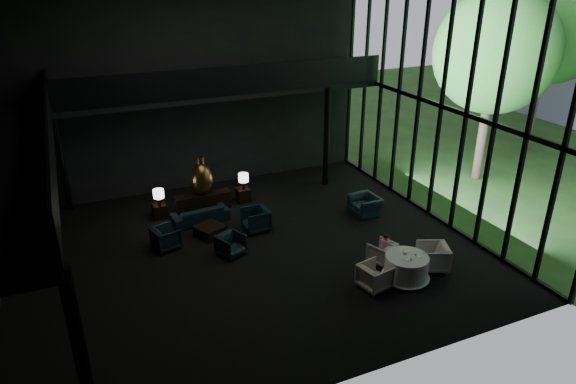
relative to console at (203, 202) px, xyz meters
name	(u,v)px	position (x,y,z in m)	size (l,w,h in m)	color
floor	(249,253)	(0.48, -3.61, -0.32)	(14.00, 12.00, 0.02)	black
wall_back	(192,88)	(0.48, 2.39, 3.68)	(14.00, 0.04, 8.00)	black
wall_front	(353,217)	(0.48, -9.61, 3.68)	(14.00, 0.04, 8.00)	black
curtain_wall	(441,106)	(7.43, -3.61, 3.68)	(0.20, 12.00, 8.00)	black
mezzanine_left	(9,160)	(-5.52, -3.61, 3.68)	(2.00, 12.00, 0.25)	black
mezzanine_back	(225,91)	(1.48, 1.39, 3.68)	(12.00, 2.00, 0.25)	black
railing_left	(50,131)	(-4.52, -3.61, 4.28)	(0.06, 12.00, 1.00)	black
railing_back	(233,80)	(1.48, 0.39, 4.28)	(12.00, 0.06, 1.00)	black
column_sw	(83,368)	(-4.52, -9.31, 1.68)	(0.24, 0.24, 4.00)	black
column_nw	(61,158)	(-4.52, 2.09, 1.68)	(0.24, 0.24, 4.00)	black
column_ne	(327,138)	(5.28, 0.39, 1.68)	(0.24, 0.24, 4.00)	black
tree_near	(495,52)	(11.48, -1.61, 4.91)	(4.80, 4.80, 7.65)	#382D23
tree_far	(550,22)	(16.48, 0.39, 5.67)	(5.60, 5.60, 8.80)	#382D23
console	(203,202)	(0.00, 0.00, 0.00)	(2.02, 0.46, 0.64)	black
bronze_urn	(202,178)	(0.00, -0.01, 0.94)	(0.78, 0.78, 1.45)	olive
side_table_left	(160,211)	(-1.60, 0.02, -0.06)	(0.47, 0.47, 0.52)	black
table_lamp_left	(159,194)	(-1.60, -0.15, 0.65)	(0.38, 0.38, 0.63)	black
side_table_right	(243,195)	(1.60, 0.13, -0.06)	(0.48, 0.48, 0.53)	black
table_lamp_right	(243,178)	(1.60, 0.04, 0.66)	(0.38, 0.38, 0.64)	black
sofa	(200,212)	(-0.36, -0.90, 0.05)	(1.92, 0.56, 0.75)	#132734
lounge_armchair_west	(166,237)	(-1.83, -2.26, 0.09)	(0.79, 0.74, 0.82)	black
lounge_armchair_east	(256,217)	(1.22, -2.27, 0.16)	(0.93, 0.87, 0.96)	black
lounge_armchair_south	(231,244)	(-0.08, -3.49, 0.05)	(0.72, 0.68, 0.74)	black
window_armchair	(365,203)	(5.27, -2.70, 0.13)	(1.03, 0.67, 0.90)	#0F242F
coffee_table	(210,231)	(-0.33, -2.03, -0.14)	(0.82, 0.82, 0.36)	black
dining_table	(406,269)	(4.09, -6.83, 0.01)	(1.39, 1.39, 0.75)	white
dining_chair_north	(382,252)	(3.99, -5.75, 0.01)	(0.65, 0.61, 0.67)	#A7A7A7
dining_chair_east	(433,254)	(5.13, -6.68, 0.16)	(0.94, 0.88, 0.97)	beige
dining_chair_west	(375,275)	(3.04, -6.83, 0.09)	(0.81, 0.75, 0.83)	silver
child	(386,243)	(4.01, -5.87, 0.40)	(0.25, 0.25, 0.54)	#C8799F
plate_a	(407,259)	(3.99, -6.95, 0.44)	(0.22, 0.22, 0.01)	white
plate_b	(407,250)	(4.28, -6.54, 0.44)	(0.23, 0.23, 0.02)	white
saucer	(419,256)	(4.38, -6.95, 0.43)	(0.15, 0.15, 0.01)	white
coffee_cup	(416,254)	(4.35, -6.86, 0.47)	(0.08, 0.08, 0.06)	white
cereal_bowl	(405,253)	(4.12, -6.67, 0.46)	(0.14, 0.14, 0.07)	white
cream_pot	(411,259)	(4.06, -7.03, 0.46)	(0.06, 0.06, 0.07)	#99999E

